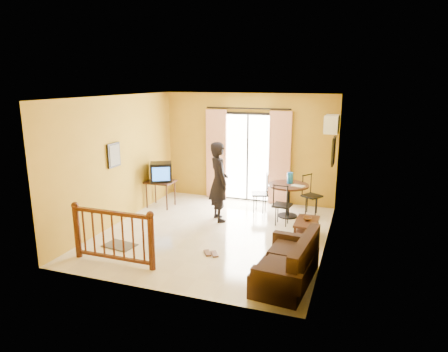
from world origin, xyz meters
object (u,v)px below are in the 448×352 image
(television, at_px, (161,172))
(coffee_table, at_px, (307,226))
(standing_person, at_px, (219,182))
(sofa, at_px, (289,266))
(dining_table, at_px, (288,191))

(television, distance_m, coffee_table, 3.87)
(coffee_table, height_order, standing_person, standing_person)
(coffee_table, distance_m, standing_person, 2.18)
(sofa, bearing_deg, television, 148.36)
(coffee_table, xyz_separation_m, sofa, (-0.00, -1.97, 0.05))
(dining_table, relative_size, standing_person, 0.52)
(dining_table, distance_m, sofa, 3.18)
(coffee_table, relative_size, standing_person, 0.44)
(dining_table, xyz_separation_m, standing_person, (-1.44, -0.75, 0.28))
(coffee_table, bearing_deg, sofa, -90.01)
(coffee_table, xyz_separation_m, standing_person, (-2.04, 0.39, 0.66))
(standing_person, bearing_deg, sofa, -177.53)
(television, relative_size, sofa, 0.41)
(sofa, bearing_deg, standing_person, 136.13)
(television, distance_m, standing_person, 1.74)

